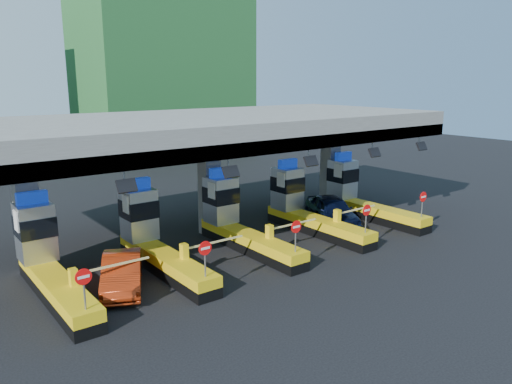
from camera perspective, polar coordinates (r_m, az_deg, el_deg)
ground at (r=27.68m, az=-1.91°, el=-6.23°), size 120.00×120.00×0.00m
toll_canopy at (r=28.69m, az=-5.34°, el=6.97°), size 28.00×12.09×7.00m
toll_lane_far_left at (r=23.51m, az=-22.80°, el=-7.19°), size 4.43×8.00×4.16m
toll_lane_left at (r=25.07m, az=-11.69°, el=-5.19°), size 4.43×8.00×4.16m
toll_lane_center at (r=27.47m, az=-2.26°, el=-3.32°), size 4.43×8.00×4.16m
toll_lane_right at (r=30.51m, az=5.45°, el=-1.72°), size 4.43×8.00×4.16m
toll_lane_far_right at (r=34.01m, az=11.66°, el=-0.41°), size 4.43×8.00×4.16m
bg_building_scaffold at (r=60.04m, az=-10.81°, el=17.38°), size 18.00×12.00×28.00m
van at (r=31.82m, az=8.68°, el=-2.10°), size 4.14×5.77×1.82m
red_car at (r=22.86m, az=-15.06°, el=-8.85°), size 3.42×4.90×1.53m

